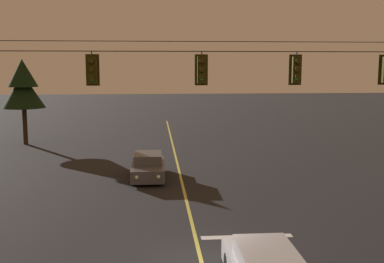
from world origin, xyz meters
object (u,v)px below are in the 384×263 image
traffic_light_centre (202,70)px  tree_verge_far (23,86)px  traffic_light_left_inner (92,70)px  car_oncoming_lead (148,167)px  traffic_light_right_inner (296,70)px

traffic_light_centre → tree_verge_far: (-11.98, 20.98, -1.47)m
traffic_light_left_inner → car_oncoming_lead: (1.80, 8.85, -5.45)m
traffic_light_centre → tree_verge_far: tree_verge_far is taller
traffic_light_right_inner → tree_verge_far: tree_verge_far is taller
traffic_light_right_inner → traffic_light_centre: bearing=180.0°
traffic_light_centre → car_oncoming_lead: traffic_light_centre is taller
traffic_light_centre → traffic_light_right_inner: 3.49m
traffic_light_centre → tree_verge_far: 24.20m
traffic_light_centre → tree_verge_far: bearing=119.7°
traffic_light_centre → car_oncoming_lead: bearing=103.3°
traffic_light_left_inner → traffic_light_right_inner: same height
traffic_light_centre → car_oncoming_lead: (-2.09, 8.85, -5.45)m
traffic_light_right_inner → car_oncoming_lead: traffic_light_right_inner is taller
car_oncoming_lead → traffic_light_right_inner: bearing=-57.8°
car_oncoming_lead → traffic_light_centre: bearing=-76.7°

